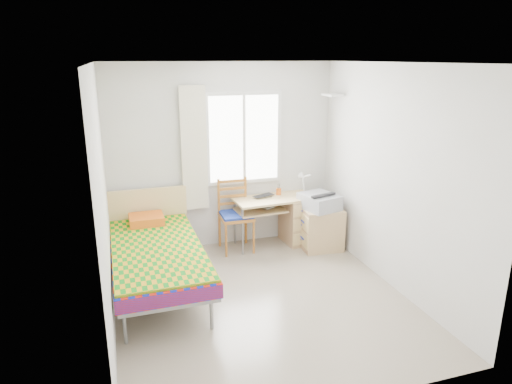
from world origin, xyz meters
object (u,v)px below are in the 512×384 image
Objects in this scene: chair at (236,211)px; desk at (293,217)px; printer at (319,201)px; cabinet at (321,228)px; bed at (156,251)px.

desk is at bearing -0.98° from chair.
desk is at bearing 114.17° from printer.
desk is at bearing 136.67° from cabinet.
chair is at bearing 174.31° from desk.
bed reaches higher than desk.
bed is at bearing -162.63° from desk.
desk is 0.52m from printer.
printer is (0.26, -0.32, 0.32)m from desk.
bed is at bearing -144.34° from chair.
printer reaches higher than desk.
chair is 1.24m from cabinet.
desk is at bearing 20.53° from bed.
bed reaches higher than cabinet.
bed is 3.68× the size of printer.
bed is at bearing 176.92° from printer.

